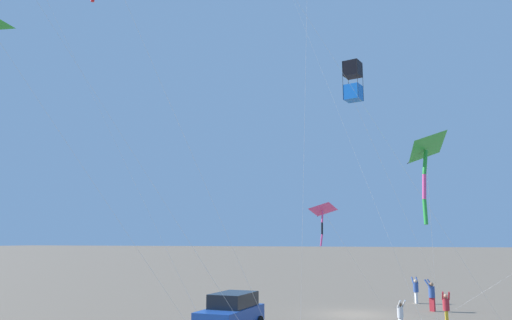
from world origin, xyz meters
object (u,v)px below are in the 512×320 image
kite_delta_red_high_left (322,210)px  parked_car (231,312)px  person_child_grey_jacket (416,289)px  person_adult_flyer (432,294)px  person_bystander_far (446,307)px  kite_delta_rainbow_low_near (424,149)px  person_child_green_jacket (400,314)px  kite_box_white_trailing (353,81)px

kite_delta_red_high_left → parked_car: bearing=-58.9°
person_child_grey_jacket → kite_delta_red_high_left: (12.08, -4.20, 4.93)m
person_adult_flyer → kite_delta_red_high_left: 10.94m
parked_car → person_bystander_far: bearing=119.1°
person_bystander_far → kite_delta_red_high_left: (3.05, -5.84, 4.97)m
kite_delta_rainbow_low_near → kite_delta_red_high_left: size_ratio=0.70×
person_adult_flyer → person_child_green_jacket: size_ratio=1.29×
parked_car → kite_delta_red_high_left: bearing=121.1°
person_child_green_jacket → person_bystander_far: (-2.43, 2.20, 0.13)m
parked_car → kite_delta_rainbow_low_near: bearing=67.8°
kite_delta_red_high_left → person_child_grey_jacket: bearing=160.9°
person_child_grey_jacket → person_bystander_far: (9.03, 1.64, -0.04)m
parked_car → person_adult_flyer: bearing=139.3°
person_adult_flyer → person_child_green_jacket: person_adult_flyer is taller
person_adult_flyer → kite_box_white_trailing: 14.68m
person_child_green_jacket → kite_delta_red_high_left: size_ratio=0.13×
parked_car → kite_box_white_trailing: size_ratio=0.32×
person_child_green_jacket → person_child_grey_jacket: person_child_grey_jacket is taller
parked_car → kite_delta_rainbow_low_near: kite_delta_rainbow_low_near is taller
person_child_green_jacket → kite_delta_rainbow_low_near: kite_delta_rainbow_low_near is taller
person_bystander_far → person_child_green_jacket: bearing=-42.1°
kite_delta_rainbow_low_near → kite_delta_red_high_left: bearing=-140.6°
person_child_grey_jacket → kite_delta_rainbow_low_near: (18.26, 0.89, 6.78)m
parked_car → kite_box_white_trailing: kite_box_white_trailing is taller
person_child_grey_jacket → person_adult_flyer: bearing=14.8°
parked_car → kite_delta_red_high_left: 6.86m
kite_delta_rainbow_low_near → kite_box_white_trailing: bearing=-151.9°
person_bystander_far → parked_car: bearing=-60.9°
kite_box_white_trailing → kite_delta_rainbow_low_near: bearing=28.1°
person_child_green_jacket → kite_box_white_trailing: size_ratio=0.11×
person_adult_flyer → kite_delta_rainbow_low_near: bearing=-0.4°
person_child_grey_jacket → person_bystander_far: 9.18m
person_child_green_jacket → parked_car: bearing=-68.2°
person_adult_flyer → kite_box_white_trailing: kite_box_white_trailing is taller
parked_car → person_adult_flyer: 14.19m
person_child_grey_jacket → kite_delta_rainbow_low_near: bearing=2.8°
person_bystander_far → kite_delta_rainbow_low_near: kite_delta_rainbow_low_near is taller
kite_box_white_trailing → person_child_green_jacket: bearing=108.1°
person_child_grey_jacket → kite_box_white_trailing: bearing=-11.3°
kite_box_white_trailing → kite_delta_red_high_left: kite_box_white_trailing is taller
person_adult_flyer → kite_delta_rainbow_low_near: kite_delta_rainbow_low_near is taller
person_bystander_far → kite_box_white_trailing: bearing=-53.1°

